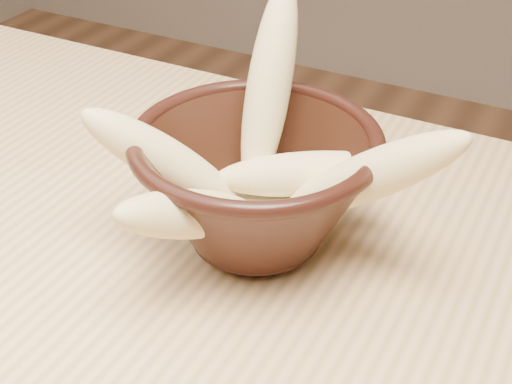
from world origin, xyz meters
TOP-DOWN VIEW (x-y plane):
  - bowl at (0.07, 0.15)m, footprint 0.18×0.18m
  - milk_puddle at (0.07, 0.15)m, footprint 0.10×0.10m
  - banana_upright at (0.06, 0.20)m, footprint 0.04×0.10m
  - banana_left at (0.01, 0.12)m, footprint 0.12×0.10m
  - banana_right at (0.15, 0.16)m, footprint 0.14×0.03m
  - banana_across at (0.10, 0.17)m, footprint 0.14×0.09m
  - banana_front at (0.06, 0.08)m, footprint 0.07×0.14m

SIDE VIEW (x-z plane):
  - milk_puddle at x=0.07m, z-range 0.78..0.79m
  - bowl at x=0.07m, z-range 0.76..0.86m
  - banana_across at x=0.10m, z-range 0.79..0.83m
  - banana_front at x=0.06m, z-range 0.77..0.86m
  - banana_left at x=0.01m, z-range 0.77..0.88m
  - banana_right at x=0.15m, z-range 0.77..0.89m
  - banana_upright at x=0.06m, z-range 0.78..0.94m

